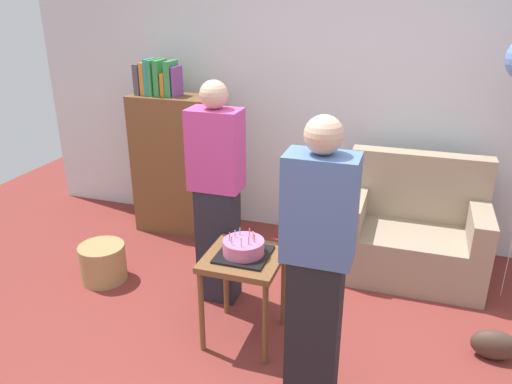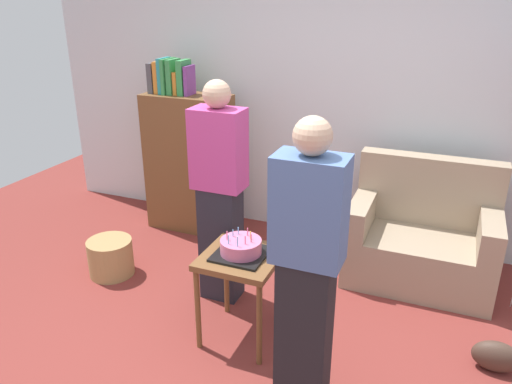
# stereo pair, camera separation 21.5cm
# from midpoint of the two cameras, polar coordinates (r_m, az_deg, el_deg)

# --- Properties ---
(ground_plane) EXTENTS (8.00, 8.00, 0.00)m
(ground_plane) POSITION_cam_midpoint_polar(r_m,az_deg,el_deg) (3.22, 2.92, -20.04)
(ground_plane) COLOR maroon
(wall_back) EXTENTS (6.00, 0.10, 2.70)m
(wall_back) POSITION_cam_midpoint_polar(r_m,az_deg,el_deg) (4.45, 12.29, 11.13)
(wall_back) COLOR silver
(wall_back) RESTS_ON ground_plane
(couch) EXTENTS (1.10, 0.70, 0.96)m
(couch) POSITION_cam_midpoint_polar(r_m,az_deg,el_deg) (4.17, 19.88, -5.16)
(couch) COLOR gray
(couch) RESTS_ON ground_plane
(bookshelf) EXTENTS (0.80, 0.36, 1.61)m
(bookshelf) POSITION_cam_midpoint_polar(r_m,az_deg,el_deg) (4.70, -6.43, 3.68)
(bookshelf) COLOR brown
(bookshelf) RESTS_ON ground_plane
(side_table) EXTENTS (0.48, 0.48, 0.62)m
(side_table) POSITION_cam_midpoint_polar(r_m,az_deg,el_deg) (3.19, 0.23, -8.78)
(side_table) COLOR brown
(side_table) RESTS_ON ground_plane
(birthday_cake) EXTENTS (0.32, 0.32, 0.17)m
(birthday_cake) POSITION_cam_midpoint_polar(r_m,az_deg,el_deg) (3.12, 0.24, -6.48)
(birthday_cake) COLOR black
(birthday_cake) RESTS_ON side_table
(person_blowing_candles) EXTENTS (0.36, 0.22, 1.63)m
(person_blowing_candles) POSITION_cam_midpoint_polar(r_m,az_deg,el_deg) (3.49, -2.44, -0.21)
(person_blowing_candles) COLOR #23232D
(person_blowing_candles) RESTS_ON ground_plane
(person_holding_cake) EXTENTS (0.36, 0.22, 1.63)m
(person_holding_cake) POSITION_cam_midpoint_polar(r_m,az_deg,el_deg) (2.60, 8.25, -8.71)
(person_holding_cake) COLOR black
(person_holding_cake) RESTS_ON ground_plane
(wicker_basket) EXTENTS (0.36, 0.36, 0.30)m
(wicker_basket) POSITION_cam_midpoint_polar(r_m,az_deg,el_deg) (4.20, -14.95, -7.28)
(wicker_basket) COLOR #A88451
(wicker_basket) RESTS_ON ground_plane
(handbag) EXTENTS (0.28, 0.14, 0.20)m
(handbag) POSITION_cam_midpoint_polar(r_m,az_deg,el_deg) (3.53, 27.52, -16.45)
(handbag) COLOR #473328
(handbag) RESTS_ON ground_plane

